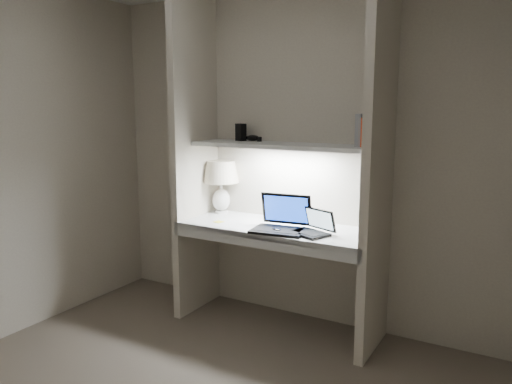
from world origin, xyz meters
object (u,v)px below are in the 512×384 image
Objects in this scene: speaker at (273,211)px; book_row at (373,131)px; table_lamp at (221,178)px; laptop_main at (282,222)px; laptop_netbook at (313,228)px.

speaker is 0.99m from book_row.
table_lamp is at bearing 179.86° from speaker.
book_row is (1.25, -0.05, 0.41)m from table_lamp.
table_lamp is at bearing 151.43° from laptop_main.
table_lamp is 1.95× the size of book_row.
book_row is at bearing -2.43° from table_lamp.
table_lamp is 1.32m from book_row.
laptop_main is 2.85× the size of speaker.
laptop_netbook is 2.28× the size of speaker.
table_lamp reaches higher than laptop_netbook.
laptop_netbook is 0.50m from speaker.
book_row is (0.76, -0.03, 0.63)m from speaker.
table_lamp is 0.78m from laptop_main.
book_row is (0.56, 0.21, 0.64)m from laptop_main.
laptop_main reaches higher than speaker.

